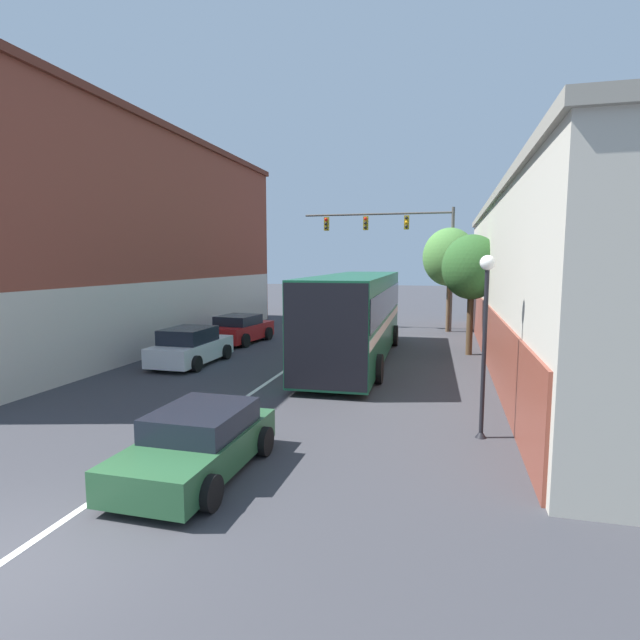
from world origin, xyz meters
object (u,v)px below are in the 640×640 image
Objects in this scene: street_tree_near at (472,268)px; street_lamp at (485,328)px; hatchback_foreground at (198,443)px; traffic_signal_gantry at (402,240)px; street_tree_far at (449,257)px; bus at (356,313)px; parked_car_left_mid at (191,347)px; parked_car_left_far at (311,307)px; parked_car_left_near at (240,329)px.

street_lamp is at bearing -90.88° from street_tree_near.
traffic_signal_gantry is at bearing -4.56° from hatchback_foreground.
hatchback_foreground is 0.45× the size of traffic_signal_gantry.
traffic_signal_gantry is at bearing 178.97° from street_tree_far.
traffic_signal_gantry is 1.47× the size of street_tree_far.
bus reaches higher than parked_car_left_mid.
street_tree_near is (10.85, 4.84, 3.11)m from parked_car_left_mid.
parked_car_left_far is 1.02× the size of street_lamp.
hatchback_foreground is 0.92× the size of parked_car_left_far.
bus reaches higher than parked_car_left_far.
street_lamp is (4.45, -8.38, 0.60)m from bus.
parked_car_left_mid is 0.47× the size of traffic_signal_gantry.
street_tree_near is (0.17, 10.75, 1.22)m from street_lamp.
street_lamp is 0.71× the size of street_tree_far.
street_tree_far reaches higher than parked_car_left_mid.
parked_car_left_near is 0.98× the size of street_lamp.
parked_car_left_far is 0.82× the size of street_tree_near.
parked_car_left_far is at bearing 0.99° from parked_car_left_mid.
bus is 2.96× the size of street_lamp.
parked_car_left_near is 15.83m from street_lamp.
parked_car_left_mid is at bearing 109.91° from bus.
parked_car_left_near reaches higher than parked_car_left_far.
street_tree_far is at bearing -11.63° from hatchback_foreground.
parked_car_left_near is at bearing 133.90° from street_lamp.
traffic_signal_gantry reaches higher than parked_car_left_far.
hatchback_foreground is at bearing -148.12° from street_lamp.
hatchback_foreground is 10.68m from parked_car_left_mid.
street_tree_near is at bearing 89.12° from street_lamp.
parked_car_left_far is at bearing 19.78° from bus.
street_lamp reaches higher than parked_car_left_far.
traffic_signal_gantry is at bearing 100.81° from street_lamp.
parked_car_left_far is (-5.31, 27.83, 0.01)m from hatchback_foreground.
hatchback_foreground is 0.96× the size of parked_car_left_near.
parked_car_left_far is 12.49m from street_tree_far.
bus is 11.89m from hatchback_foreground.
street_tree_near is (10.92, -13.69, 3.20)m from parked_car_left_far.
hatchback_foreground is at bearing -169.25° from parked_car_left_far.
traffic_signal_gantry reaches higher than street_tree_near.
street_tree_far is (10.01, -6.48, 3.70)m from parked_car_left_far.
bus is 2.39× the size of street_tree_near.
street_tree_near reaches higher than parked_car_left_mid.
hatchback_foreground is at bearing -111.64° from street_tree_near.
street_tree_near reaches higher than parked_car_left_near.
bus is 3.03× the size of parked_car_left_mid.
traffic_signal_gantry is at bearing -41.89° from parked_car_left_near.
bus is at bearing -95.97° from traffic_signal_gantry.
parked_car_left_mid is 0.97× the size of street_lamp.
hatchback_foreground is 0.96× the size of parked_car_left_mid.
bus is 10.54m from street_tree_far.
parked_car_left_mid is 14.84m from traffic_signal_gantry.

